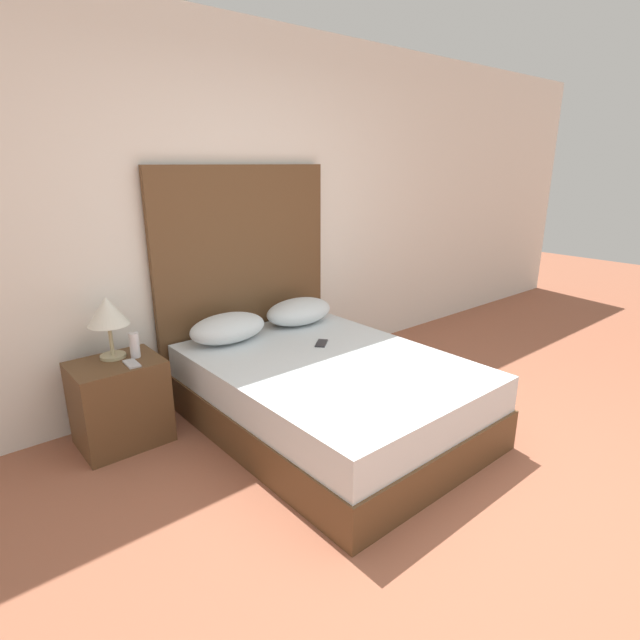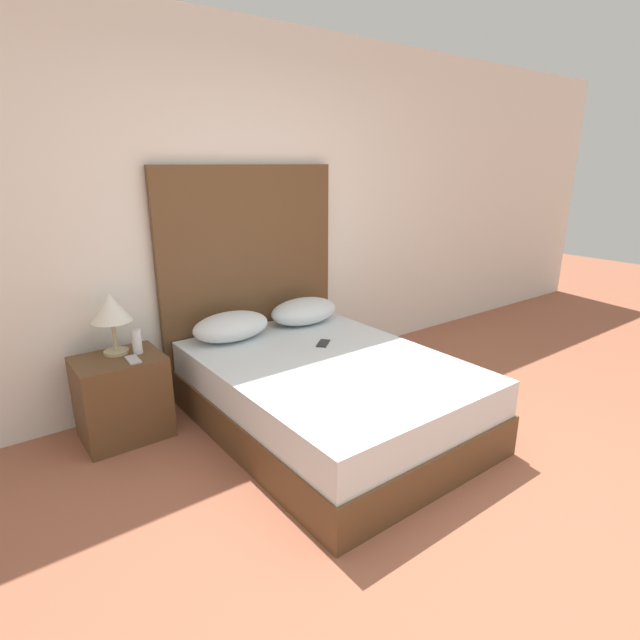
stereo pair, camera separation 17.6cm
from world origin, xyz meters
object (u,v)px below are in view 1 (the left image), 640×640
(bed, at_px, (329,394))
(phone_on_bed, at_px, (321,343))
(table_lamp, at_px, (107,313))
(nightstand, at_px, (120,402))
(phone_on_nightstand, at_px, (132,364))

(bed, relative_size, phone_on_bed, 12.02)
(table_lamp, bearing_deg, phone_on_bed, -22.97)
(bed, height_order, nightstand, nightstand)
(phone_on_bed, xyz_separation_m, phone_on_nightstand, (-1.22, 0.35, 0.06))
(nightstand, relative_size, table_lamp, 1.40)
(phone_on_bed, height_order, table_lamp, table_lamp)
(nightstand, height_order, phone_on_nightstand, phone_on_nightstand)
(bed, distance_m, nightstand, 1.34)
(phone_on_nightstand, bearing_deg, nightstand, 122.65)
(phone_on_nightstand, bearing_deg, bed, -29.83)
(bed, xyz_separation_m, table_lamp, (-1.11, 0.80, 0.60))
(nightstand, xyz_separation_m, table_lamp, (0.02, 0.08, 0.57))
(table_lamp, relative_size, phone_on_nightstand, 2.57)
(nightstand, xyz_separation_m, phone_on_nightstand, (0.07, -0.10, 0.28))
(phone_on_bed, height_order, nightstand, nightstand)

